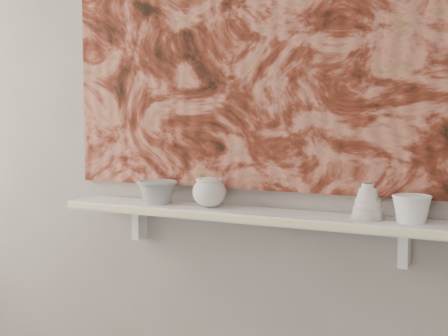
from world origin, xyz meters
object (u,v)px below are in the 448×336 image
Objects in this scene: cup_cream at (209,192)px; bell_vessel at (368,201)px; shelf at (250,215)px; bowl_grey at (157,192)px; bowl_white at (412,209)px; painting at (261,27)px.

bell_vessel is (0.54, 0.00, 0.00)m from cup_cream.
cup_cream is 0.54m from bell_vessel.
bowl_grey is (-0.37, 0.00, 0.06)m from shelf.
bell_vessel is at bearing 0.00° from cup_cream.
bowl_white is (0.67, 0.00, -0.01)m from cup_cream.
painting is 13.10× the size of cup_cream.
cup_cream is 1.04× the size of bell_vessel.
bowl_white is (0.13, 0.00, -0.01)m from bell_vessel.
cup_cream reaches higher than bowl_white.
shelf is at bearing 0.00° from cup_cream.
bell_vessel is at bearing 0.00° from bowl_grey.
cup_cream is (-0.16, -0.08, -0.56)m from painting.
bowl_grey is 1.29× the size of bowl_white.
shelf is 0.63m from painting.
shelf is 0.17m from cup_cream.
bell_vessel is (0.76, 0.00, 0.01)m from bowl_grey.
shelf is at bearing 180.00° from bowl_white.
painting is 13.09× the size of bowl_white.
bell_vessel reaches higher than bowl_white.
shelf is at bearing 0.00° from bowl_grey.
painting is 10.13× the size of bowl_grey.
painting is 0.68m from bowl_grey.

